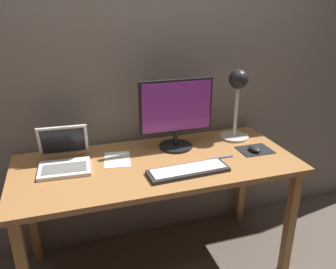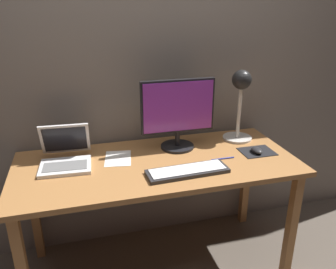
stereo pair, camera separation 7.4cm
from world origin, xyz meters
The scene contains 11 objects.
ground_plane centered at (0.00, 0.00, 0.00)m, with size 4.80×4.80×0.00m, color brown.
back_wall centered at (0.00, 0.40, 1.30)m, with size 4.80×0.06×2.60m, color gray.
desk centered at (0.00, 0.00, 0.66)m, with size 1.60×0.70×0.74m.
monitor centered at (0.17, 0.16, 0.98)m, with size 0.45×0.21×0.43m.
keyboard_main centered at (0.12, -0.18, 0.75)m, with size 0.45×0.16×0.03m.
laptop centered at (-0.50, 0.12, 0.80)m, with size 0.29×0.31×0.22m.
desk_lamp centered at (0.59, 0.19, 1.04)m, with size 0.19×0.19×0.46m.
mousepad centered at (0.62, -0.03, 0.74)m, with size 0.20×0.16×0.00m, color black.
mouse centered at (0.60, -0.05, 0.76)m, with size 0.06×0.10×0.03m, color #28282B.
paper_sheet_near_mouse centered at (-0.21, 0.10, 0.74)m, with size 0.15×0.21×0.00m, color white.
pen centered at (0.37, -0.07, 0.74)m, with size 0.01×0.01×0.14m, color #2633A5.
Camera 1 is at (-0.47, -1.70, 1.61)m, focal length 36.68 mm.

